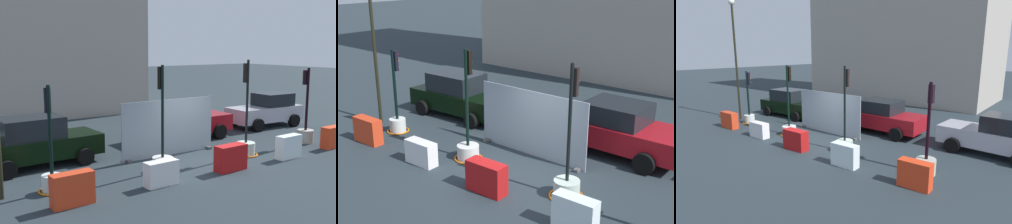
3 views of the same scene
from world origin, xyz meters
TOP-DOWN VIEW (x-y plane):
  - ground_plane at (0.00, 0.00)m, footprint 120.00×120.00m
  - traffic_light_0 at (-5.76, 0.08)m, footprint 0.83×0.83m
  - traffic_light_1 at (-1.97, 0.01)m, footprint 0.92×0.92m
  - traffic_light_2 at (1.84, -0.08)m, footprint 0.96×0.96m
  - traffic_light_3 at (5.49, -0.00)m, footprint 0.70×0.70m
  - construction_barrier_0 at (-5.65, -1.26)m, footprint 1.16×0.45m
  - construction_barrier_1 at (-2.81, -1.23)m, footprint 1.09×0.45m
  - construction_barrier_2 at (-0.01, -1.25)m, footprint 1.17×0.51m
  - construction_barrier_3 at (2.85, -1.32)m, footprint 1.09×0.44m
  - construction_barrier_4 at (5.66, -1.22)m, footprint 1.07×0.45m
  - car_silver_hatchback at (6.91, 3.60)m, footprint 4.20×2.15m
  - car_black_sedan at (-5.35, 2.94)m, footprint 4.43×2.25m
  - car_red_compact at (1.40, 3.58)m, footprint 4.57×2.28m
  - site_fence_panel at (-0.63, 1.58)m, footprint 4.14×0.50m

SIDE VIEW (x-z plane):
  - ground_plane at x=0.00m, z-range 0.00..0.00m
  - construction_barrier_1 at x=-2.81m, z-range 0.00..0.76m
  - construction_barrier_3 at x=2.85m, z-range 0.00..0.88m
  - construction_barrier_2 at x=-0.01m, z-range 0.00..0.88m
  - construction_barrier_4 at x=5.66m, z-range 0.00..0.89m
  - construction_barrier_0 at x=-5.65m, z-range 0.00..0.90m
  - traffic_light_2 at x=1.84m, z-range -1.30..2.39m
  - traffic_light_1 at x=-1.97m, z-range -1.25..2.34m
  - traffic_light_0 at x=-5.76m, z-range -1.00..2.13m
  - traffic_light_3 at x=5.49m, z-range -1.01..2.26m
  - car_silver_hatchback at x=6.91m, z-range -0.02..1.70m
  - car_red_compact at x=1.40m, z-range -0.02..1.70m
  - car_black_sedan at x=-5.35m, z-range -0.03..1.74m
  - site_fence_panel at x=-0.63m, z-range -0.04..2.13m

